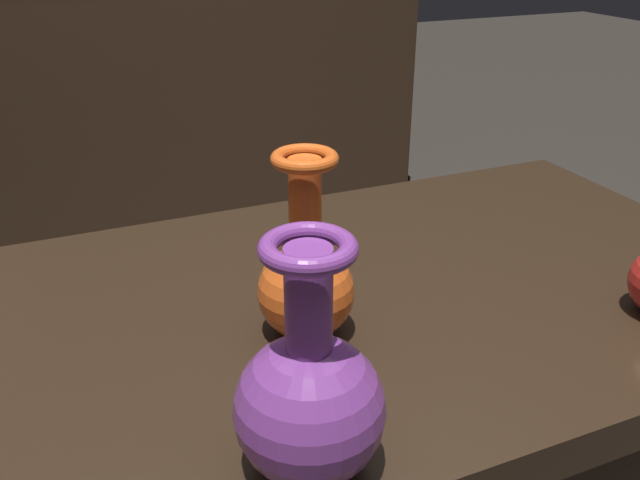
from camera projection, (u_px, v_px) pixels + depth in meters
back_display_shelf at (118, 111)px, 2.80m from camera, size 2.60×0.40×0.99m
vase_centerpiece at (306, 279)px, 0.75m from camera, size 0.11×0.11×0.22m
vase_tall_behind at (309, 398)px, 0.55m from camera, size 0.13×0.13×0.22m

